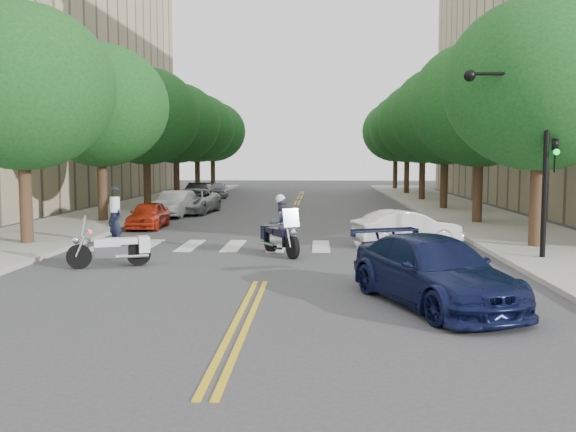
# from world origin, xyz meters

# --- Properties ---
(ground) EXTENTS (140.00, 140.00, 0.00)m
(ground) POSITION_xyz_m (0.00, 0.00, 0.00)
(ground) COLOR #38383A
(ground) RESTS_ON ground
(sidewalk_left) EXTENTS (5.00, 60.00, 0.15)m
(sidewalk_left) POSITION_xyz_m (-9.50, 22.00, 0.07)
(sidewalk_left) COLOR #9E9991
(sidewalk_left) RESTS_ON ground
(sidewalk_right) EXTENTS (5.00, 60.00, 0.15)m
(sidewalk_right) POSITION_xyz_m (9.50, 22.00, 0.07)
(sidewalk_right) COLOR #9E9991
(sidewalk_right) RESTS_ON ground
(tree_l_0) EXTENTS (6.40, 6.40, 8.45)m
(tree_l_0) POSITION_xyz_m (-8.80, 6.00, 5.55)
(tree_l_0) COLOR #382316
(tree_l_0) RESTS_ON ground
(tree_l_1) EXTENTS (6.40, 6.40, 8.45)m
(tree_l_1) POSITION_xyz_m (-8.80, 14.00, 5.55)
(tree_l_1) COLOR #382316
(tree_l_1) RESTS_ON ground
(tree_l_2) EXTENTS (6.40, 6.40, 8.45)m
(tree_l_2) POSITION_xyz_m (-8.80, 22.00, 5.55)
(tree_l_2) COLOR #382316
(tree_l_2) RESTS_ON ground
(tree_l_3) EXTENTS (6.40, 6.40, 8.45)m
(tree_l_3) POSITION_xyz_m (-8.80, 30.00, 5.55)
(tree_l_3) COLOR #382316
(tree_l_3) RESTS_ON ground
(tree_l_4) EXTENTS (6.40, 6.40, 8.45)m
(tree_l_4) POSITION_xyz_m (-8.80, 38.00, 5.55)
(tree_l_4) COLOR #382316
(tree_l_4) RESTS_ON ground
(tree_l_5) EXTENTS (6.40, 6.40, 8.45)m
(tree_l_5) POSITION_xyz_m (-8.80, 46.00, 5.55)
(tree_l_5) COLOR #382316
(tree_l_5) RESTS_ON ground
(tree_r_0) EXTENTS (6.40, 6.40, 8.45)m
(tree_r_0) POSITION_xyz_m (8.80, 6.00, 5.55)
(tree_r_0) COLOR #382316
(tree_r_0) RESTS_ON ground
(tree_r_1) EXTENTS (6.40, 6.40, 8.45)m
(tree_r_1) POSITION_xyz_m (8.80, 14.00, 5.55)
(tree_r_1) COLOR #382316
(tree_r_1) RESTS_ON ground
(tree_r_2) EXTENTS (6.40, 6.40, 8.45)m
(tree_r_2) POSITION_xyz_m (8.80, 22.00, 5.55)
(tree_r_2) COLOR #382316
(tree_r_2) RESTS_ON ground
(tree_r_3) EXTENTS (6.40, 6.40, 8.45)m
(tree_r_3) POSITION_xyz_m (8.80, 30.00, 5.55)
(tree_r_3) COLOR #382316
(tree_r_3) RESTS_ON ground
(tree_r_4) EXTENTS (6.40, 6.40, 8.45)m
(tree_r_4) POSITION_xyz_m (8.80, 38.00, 5.55)
(tree_r_4) COLOR #382316
(tree_r_4) RESTS_ON ground
(tree_r_5) EXTENTS (6.40, 6.40, 8.45)m
(tree_r_5) POSITION_xyz_m (8.80, 46.00, 5.55)
(tree_r_5) COLOR #382316
(tree_r_5) RESTS_ON ground
(traffic_signal_pole) EXTENTS (2.82, 0.42, 6.00)m
(traffic_signal_pole) POSITION_xyz_m (7.72, 3.50, 3.72)
(traffic_signal_pole) COLOR black
(traffic_signal_pole) RESTS_ON ground
(motorcycle_police) EXTENTS (1.39, 2.23, 1.97)m
(motorcycle_police) POSITION_xyz_m (0.21, 4.55, 0.87)
(motorcycle_police) COLOR black
(motorcycle_police) RESTS_ON ground
(motorcycle_parked) EXTENTS (2.24, 1.19, 1.52)m
(motorcycle_parked) POSITION_xyz_m (-4.35, 2.06, 0.53)
(motorcycle_parked) COLOR black
(motorcycle_parked) RESTS_ON ground
(officer_standing) EXTENTS (0.74, 0.68, 1.69)m
(officer_standing) POSITION_xyz_m (-5.72, 6.25, 0.84)
(officer_standing) COLOR black
(officer_standing) RESTS_ON ground
(convertible) EXTENTS (4.09, 2.50, 1.27)m
(convertible) POSITION_xyz_m (4.60, 6.87, 0.64)
(convertible) COLOR white
(convertible) RESTS_ON ground
(sedan_blue) EXTENTS (3.69, 5.41, 1.45)m
(sedan_blue) POSITION_xyz_m (3.92, -2.35, 0.73)
(sedan_blue) COLOR #0D1338
(sedan_blue) RESTS_ON ground
(parked_car_a) EXTENTS (1.46, 3.51, 1.19)m
(parked_car_a) POSITION_xyz_m (-6.05, 11.93, 0.59)
(parked_car_a) COLOR red
(parked_car_a) RESTS_ON ground
(parked_car_b) EXTENTS (1.69, 4.18, 1.35)m
(parked_car_b) POSITION_xyz_m (-6.14, 17.66, 0.67)
(parked_car_b) COLOR white
(parked_car_b) RESTS_ON ground
(parked_car_c) EXTENTS (2.76, 5.19, 1.39)m
(parked_car_c) POSITION_xyz_m (-5.62, 19.50, 0.69)
(parked_car_c) COLOR #96999D
(parked_car_c) RESTS_ON ground
(parked_car_d) EXTENTS (2.46, 5.22, 1.47)m
(parked_car_d) POSITION_xyz_m (-6.30, 24.77, 0.74)
(parked_car_d) COLOR black
(parked_car_d) RESTS_ON ground
(parked_car_e) EXTENTS (1.75, 3.70, 1.22)m
(parked_car_e) POSITION_xyz_m (-6.30, 33.11, 0.61)
(parked_car_e) COLOR #959499
(parked_car_e) RESTS_ON ground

